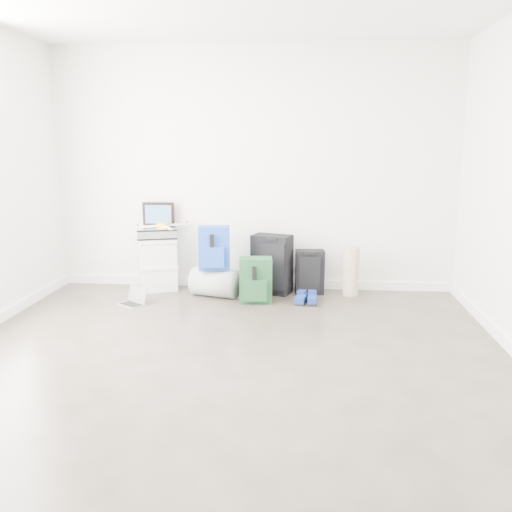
# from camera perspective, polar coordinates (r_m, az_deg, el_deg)

# --- Properties ---
(ground) EXTENTS (5.00, 5.00, 0.00)m
(ground) POSITION_cam_1_polar(r_m,az_deg,el_deg) (3.98, -3.75, -12.77)
(ground) COLOR #332E25
(ground) RESTS_ON ground
(room_envelope) EXTENTS (4.52, 5.02, 2.71)m
(room_envelope) POSITION_cam_1_polar(r_m,az_deg,el_deg) (3.63, -4.08, 12.84)
(room_envelope) COLOR white
(room_envelope) RESTS_ON ground
(boxes_stack) EXTENTS (0.51, 0.46, 0.59)m
(boxes_stack) POSITION_cam_1_polar(r_m,az_deg,el_deg) (6.25, -10.27, -0.80)
(boxes_stack) COLOR silver
(boxes_stack) RESTS_ON ground
(briefcase) EXTENTS (0.50, 0.43, 0.12)m
(briefcase) POSITION_cam_1_polar(r_m,az_deg,el_deg) (6.18, -10.39, 2.42)
(briefcase) COLOR #B2B2B7
(briefcase) RESTS_ON boxes_stack
(painting) EXTENTS (0.36, 0.04, 0.27)m
(painting) POSITION_cam_1_polar(r_m,az_deg,el_deg) (6.25, -10.22, 4.35)
(painting) COLOR black
(painting) RESTS_ON briefcase
(drone) EXTENTS (0.51, 0.51, 0.05)m
(drone) POSITION_cam_1_polar(r_m,az_deg,el_deg) (6.13, -9.75, 3.19)
(drone) COLOR gold
(drone) RESTS_ON briefcase
(duffel_bag) EXTENTS (0.57, 0.45, 0.31)m
(duffel_bag) POSITION_cam_1_polar(r_m,az_deg,el_deg) (5.92, -4.33, -2.79)
(duffel_bag) COLOR gray
(duffel_bag) RESTS_ON ground
(blue_backpack) EXTENTS (0.36, 0.29, 0.46)m
(blue_backpack) POSITION_cam_1_polar(r_m,az_deg,el_deg) (5.81, -4.44, 0.75)
(blue_backpack) COLOR #1A41AB
(blue_backpack) RESTS_ON duffel_bag
(large_suitcase) EXTENTS (0.48, 0.39, 0.65)m
(large_suitcase) POSITION_cam_1_polar(r_m,az_deg,el_deg) (6.00, 1.67, -0.87)
(large_suitcase) COLOR black
(large_suitcase) RESTS_ON ground
(green_backpack) EXTENTS (0.36, 0.28, 0.47)m
(green_backpack) POSITION_cam_1_polar(r_m,az_deg,el_deg) (5.68, -0.04, -2.65)
(green_backpack) COLOR #153B22
(green_backpack) RESTS_ON ground
(carry_on) EXTENTS (0.33, 0.23, 0.49)m
(carry_on) POSITION_cam_1_polar(r_m,az_deg,el_deg) (6.02, 5.68, -1.70)
(carry_on) COLOR black
(carry_on) RESTS_ON ground
(shoes) EXTENTS (0.24, 0.27, 0.08)m
(shoes) POSITION_cam_1_polar(r_m,az_deg,el_deg) (5.72, 5.37, -4.55)
(shoes) COLOR black
(shoes) RESTS_ON ground
(rolled_rug) EXTENTS (0.18, 0.18, 0.53)m
(rolled_rug) POSITION_cam_1_polar(r_m,az_deg,el_deg) (6.02, 9.96, -1.59)
(rolled_rug) COLOR tan
(rolled_rug) RESTS_ON ground
(laptop) EXTENTS (0.33, 0.31, 0.19)m
(laptop) POSITION_cam_1_polar(r_m,az_deg,el_deg) (5.78, -12.77, -4.57)
(laptop) COLOR silver
(laptop) RESTS_ON ground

